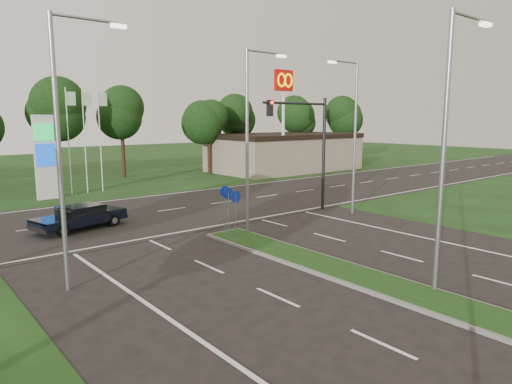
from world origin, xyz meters
TOP-DOWN VIEW (x-y plane):
  - verge_far at (0.00, 55.00)m, footprint 160.00×50.00m
  - cross_road at (0.00, 24.00)m, footprint 160.00×12.00m
  - median_kerb at (0.00, 4.00)m, footprint 2.00×26.00m
  - commercial_building at (22.00, 36.00)m, footprint 16.00×9.00m
  - streetlight_median_near at (1.00, 6.00)m, footprint 2.53×0.22m
  - streetlight_median_far at (1.00, 16.00)m, footprint 2.53×0.22m
  - streetlight_left_far at (-8.30, 14.00)m, footprint 2.53×0.22m
  - streetlight_right_far at (8.80, 16.00)m, footprint 2.53×0.22m
  - traffic_signal at (7.19, 18.00)m, footprint 5.10×0.42m
  - median_signs at (0.00, 16.40)m, footprint 1.16×1.76m
  - gas_pylon at (-3.79, 33.05)m, footprint 5.80×1.26m
  - mcdonalds_sign at (18.00, 31.97)m, footprint 2.20×0.47m
  - treeline_far at (0.10, 39.93)m, footprint 6.00×6.00m
  - navy_sedan at (-5.25, 22.44)m, footprint 4.88×2.90m

SIDE VIEW (x-z plane):
  - verge_far at x=0.00m, z-range -0.01..0.01m
  - cross_road at x=0.00m, z-range -0.01..0.01m
  - median_kerb at x=0.00m, z-range 0.00..0.12m
  - navy_sedan at x=-5.25m, z-range 0.05..1.30m
  - median_signs at x=0.00m, z-range 0.52..2.90m
  - commercial_building at x=22.00m, z-range 0.00..4.00m
  - gas_pylon at x=-3.79m, z-range -0.80..7.20m
  - traffic_signal at x=7.19m, z-range 1.15..8.15m
  - streetlight_median_near at x=1.00m, z-range 0.58..9.58m
  - streetlight_median_far at x=1.00m, z-range 0.58..9.58m
  - streetlight_left_far at x=-8.30m, z-range 0.58..9.58m
  - streetlight_right_far at x=8.80m, z-range 0.58..9.58m
  - treeline_far at x=0.10m, z-range 1.88..11.78m
  - mcdonalds_sign at x=18.00m, z-range 2.79..13.19m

